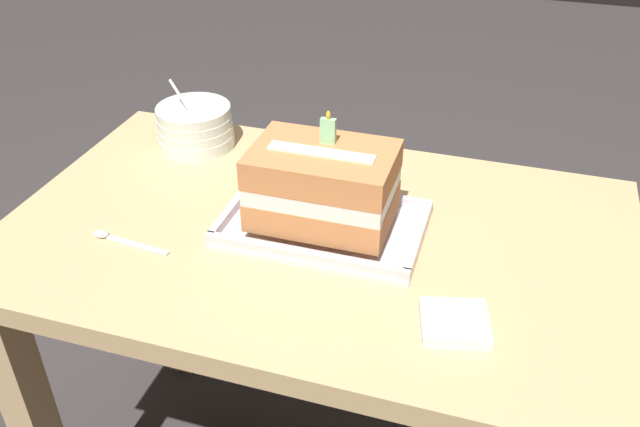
{
  "coord_description": "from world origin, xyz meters",
  "views": [
    {
      "loc": [
        0.27,
        -0.85,
        1.31
      ],
      "look_at": [
        0.0,
        0.0,
        0.72
      ],
      "focal_mm": 37.78,
      "sensor_mm": 36.0,
      "label": 1
    }
  ],
  "objects_px": {
    "bowl_stack": "(195,126)",
    "napkin_pile": "(454,323)",
    "serving_spoon_near_tray": "(117,239)",
    "birthday_cake": "(323,184)",
    "foil_tray": "(323,225)"
  },
  "relations": [
    {
      "from": "foil_tray",
      "to": "birthday_cake",
      "type": "relative_size",
      "value": 1.47
    },
    {
      "from": "bowl_stack",
      "to": "napkin_pile",
      "type": "xyz_separation_m",
      "value": [
        0.56,
        -0.37,
        -0.03
      ]
    },
    {
      "from": "foil_tray",
      "to": "bowl_stack",
      "type": "xyz_separation_m",
      "value": [
        -0.32,
        0.2,
        0.03
      ]
    },
    {
      "from": "birthday_cake",
      "to": "serving_spoon_near_tray",
      "type": "height_order",
      "value": "birthday_cake"
    },
    {
      "from": "foil_tray",
      "to": "serving_spoon_near_tray",
      "type": "bearing_deg",
      "value": -157.12
    },
    {
      "from": "bowl_stack",
      "to": "napkin_pile",
      "type": "bearing_deg",
      "value": -33.63
    },
    {
      "from": "foil_tray",
      "to": "serving_spoon_near_tray",
      "type": "distance_m",
      "value": 0.33
    },
    {
      "from": "bowl_stack",
      "to": "napkin_pile",
      "type": "height_order",
      "value": "bowl_stack"
    },
    {
      "from": "birthday_cake",
      "to": "bowl_stack",
      "type": "relative_size",
      "value": 1.45
    },
    {
      "from": "foil_tray",
      "to": "bowl_stack",
      "type": "relative_size",
      "value": 2.14
    },
    {
      "from": "serving_spoon_near_tray",
      "to": "napkin_pile",
      "type": "distance_m",
      "value": 0.53
    },
    {
      "from": "napkin_pile",
      "to": "bowl_stack",
      "type": "bearing_deg",
      "value": 146.37
    },
    {
      "from": "birthday_cake",
      "to": "serving_spoon_near_tray",
      "type": "distance_m",
      "value": 0.34
    },
    {
      "from": "bowl_stack",
      "to": "serving_spoon_near_tray",
      "type": "xyz_separation_m",
      "value": [
        0.02,
        -0.33,
        -0.04
      ]
    },
    {
      "from": "serving_spoon_near_tray",
      "to": "birthday_cake",
      "type": "bearing_deg",
      "value": 22.88
    }
  ]
}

